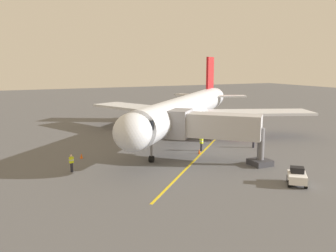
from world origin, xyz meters
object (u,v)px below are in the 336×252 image
object	(u,v)px
ground_crew_marshaller	(72,163)
safety_cone_nose_right	(199,151)
ground_crew_wing_walker	(201,143)
tug_near_nose	(297,177)
jet_bridge	(207,126)
airplane	(187,109)
ground_crew_loader	(254,141)
safety_cone_nose_left	(81,156)

from	to	relation	value
ground_crew_marshaller	safety_cone_nose_right	world-z (taller)	ground_crew_marshaller
ground_crew_wing_walker	tug_near_nose	xyz separation A→B (m)	(-1.20, 14.16, -0.18)
jet_bridge	safety_cone_nose_right	size ratio (longest dim) A/B	17.48
ground_crew_wing_walker	safety_cone_nose_right	distance (m)	1.62
airplane	tug_near_nose	xyz separation A→B (m)	(0.93, 21.90, -3.30)
jet_bridge	ground_crew_loader	distance (m)	9.36
ground_crew_loader	ground_crew_marshaller	bearing A→B (deg)	1.82
airplane	tug_near_nose	size ratio (longest dim) A/B	12.20
ground_crew_marshaller	safety_cone_nose_left	size ratio (longest dim) A/B	3.11
ground_crew_marshaller	safety_cone_nose_right	xyz separation A→B (m)	(-14.73, -0.92, -0.61)
safety_cone_nose_right	ground_crew_wing_walker	bearing A→B (deg)	-129.11
tug_near_nose	safety_cone_nose_left	bearing A→B (deg)	-48.12
airplane	tug_near_nose	distance (m)	22.17
tug_near_nose	ground_crew_marshaller	bearing A→B (deg)	-35.55
ground_crew_wing_walker	safety_cone_nose_left	world-z (taller)	ground_crew_wing_walker
ground_crew_wing_walker	tug_near_nose	bearing A→B (deg)	94.86
jet_bridge	safety_cone_nose_left	size ratio (longest dim) A/B	17.48
jet_bridge	tug_near_nose	xyz separation A→B (m)	(-3.00, 10.04, -3.06)
jet_bridge	ground_crew_loader	bearing A→B (deg)	-162.13
jet_bridge	safety_cone_nose_left	xyz separation A→B (m)	(12.00, -6.68, -3.49)
jet_bridge	ground_crew_marshaller	size ratio (longest dim) A/B	5.62
jet_bridge	airplane	bearing A→B (deg)	-108.33
ground_crew_marshaller	safety_cone_nose_right	distance (m)	14.78
safety_cone_nose_left	safety_cone_nose_right	size ratio (longest dim) A/B	1.00
ground_crew_wing_walker	tug_near_nose	distance (m)	14.21
airplane	ground_crew_marshaller	bearing A→B (deg)	28.90
tug_near_nose	ground_crew_wing_walker	bearing A→B (deg)	-85.14
jet_bridge	tug_near_nose	distance (m)	10.92
jet_bridge	ground_crew_loader	xyz separation A→B (m)	(-8.48, -2.73, -2.88)
ground_crew_wing_walker	safety_cone_nose_left	size ratio (longest dim) A/B	3.11
ground_crew_wing_walker	jet_bridge	bearing A→B (deg)	66.41
tug_near_nose	safety_cone_nose_right	xyz separation A→B (m)	(2.15, -12.99, -0.43)
jet_bridge	safety_cone_nose_right	distance (m)	4.64
ground_crew_loader	tug_near_nose	size ratio (longest dim) A/B	0.63
airplane	jet_bridge	bearing A→B (deg)	71.67
ground_crew_loader	tug_near_nose	xyz separation A→B (m)	(5.48, 12.78, -0.18)
tug_near_nose	safety_cone_nose_right	size ratio (longest dim) A/B	4.96
ground_crew_marshaller	safety_cone_nose_right	size ratio (longest dim) A/B	3.11
jet_bridge	tug_near_nose	bearing A→B (deg)	106.63
airplane	jet_bridge	xyz separation A→B (m)	(3.93, 11.86, -0.24)
safety_cone_nose_right	ground_crew_loader	bearing A→B (deg)	178.41
ground_crew_wing_walker	safety_cone_nose_left	bearing A→B (deg)	-10.54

